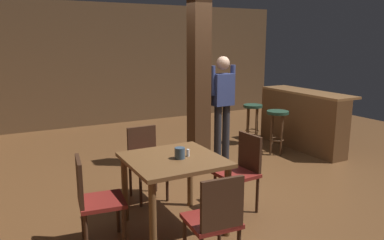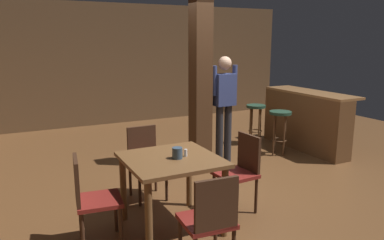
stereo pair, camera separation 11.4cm
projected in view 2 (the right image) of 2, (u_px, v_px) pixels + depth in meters
The scene contains 14 objects.
ground_plane at pixel (239, 179), 5.40m from camera, with size 10.80×10.80×0.00m, color brown.
wall_back at pixel (137, 64), 9.04m from camera, with size 8.00×0.10×2.80m, color brown.
pillar at pixel (201, 78), 5.74m from camera, with size 0.28×0.28×2.80m, color #422816.
dining_table at pixel (171, 170), 3.89m from camera, with size 0.95×0.95×0.78m.
chair_east at pixel (241, 169), 4.33m from camera, with size 0.45×0.45×0.89m.
chair_south at pixel (210, 219), 3.12m from camera, with size 0.45×0.45×0.89m.
chair_north at pixel (145, 158), 4.70m from camera, with size 0.43×0.43×0.89m.
chair_west at pixel (90, 196), 3.57m from camera, with size 0.47×0.47×0.89m.
napkin_cup at pixel (177, 153), 3.82m from camera, with size 0.11×0.11×0.12m, color #33475B.
salt_shaker at pixel (186, 153), 3.90m from camera, with size 0.03×0.03×0.08m, color silver.
standing_person at pixel (224, 102), 5.92m from camera, with size 0.47×0.22×1.72m.
bar_counter at pixel (305, 120), 6.80m from camera, with size 0.56×1.87×1.06m.
bar_stool_near at pixel (280, 122), 6.45m from camera, with size 0.38×0.38×0.77m.
bar_stool_mid at pixel (256, 115), 7.11m from camera, with size 0.36×0.36×0.76m.
Camera 2 is at (-2.88, -4.26, 1.97)m, focal length 35.00 mm.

